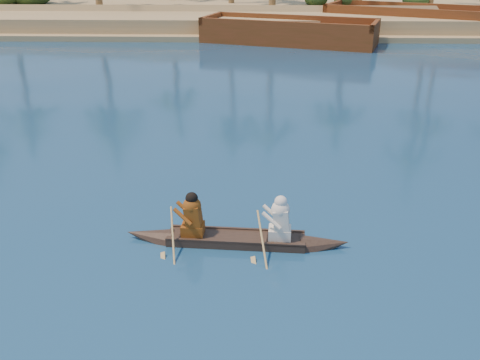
# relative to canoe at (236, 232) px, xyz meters

# --- Properties ---
(ground) EXTENTS (160.00, 160.00, 0.00)m
(ground) POSITION_rel_canoe_xyz_m (-5.25, 4.00, -0.26)
(ground) COLOR #0A2745
(ground) RESTS_ON ground
(shrub_cluster) EXTENTS (100.00, 6.00, 2.40)m
(shrub_cluster) POSITION_rel_canoe_xyz_m (-5.25, 35.50, 0.94)
(shrub_cluster) COLOR #233915
(shrub_cluster) RESTS_ON ground
(canoe) EXTENTS (4.92, 0.95, 1.35)m
(canoe) POSITION_rel_canoe_xyz_m (0.00, 0.00, 0.00)
(canoe) COLOR #3B2A20
(canoe) RESTS_ON ground
(barge_mid) EXTENTS (11.90, 7.01, 1.88)m
(barge_mid) POSITION_rel_canoe_xyz_m (2.54, 26.00, 0.40)
(barge_mid) COLOR maroon
(barge_mid) RESTS_ON ground
(barge_right) EXTENTS (13.98, 9.51, 2.22)m
(barge_right) POSITION_rel_canoe_xyz_m (12.32, 31.00, 0.52)
(barge_right) COLOR maroon
(barge_right) RESTS_ON ground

